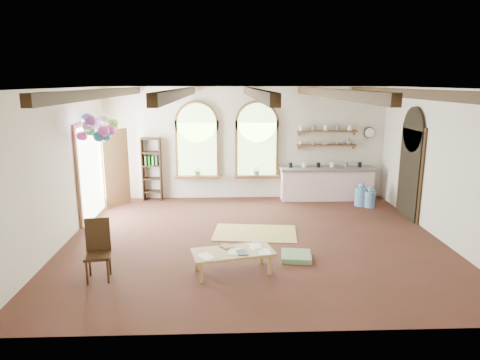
{
  "coord_description": "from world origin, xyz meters",
  "views": [
    {
      "loc": [
        -0.63,
        -8.68,
        3.32
      ],
      "look_at": [
        -0.29,
        0.6,
        1.19
      ],
      "focal_mm": 32.0,
      "sensor_mm": 36.0,
      "label": 1
    }
  ],
  "objects_px": {
    "kitchen_counter": "(326,183)",
    "coffee_table": "(233,254)",
    "balloon_cluster": "(98,128)",
    "side_chair": "(98,262)"
  },
  "relations": [
    {
      "from": "coffee_table",
      "to": "balloon_cluster",
      "type": "height_order",
      "value": "balloon_cluster"
    },
    {
      "from": "kitchen_counter",
      "to": "side_chair",
      "type": "relative_size",
      "value": 2.55
    },
    {
      "from": "balloon_cluster",
      "to": "side_chair",
      "type": "bearing_deg",
      "value": -76.89
    },
    {
      "from": "coffee_table",
      "to": "balloon_cluster",
      "type": "xyz_separation_m",
      "value": [
        -2.91,
        2.41,
        1.97
      ]
    },
    {
      "from": "side_chair",
      "to": "balloon_cluster",
      "type": "bearing_deg",
      "value": 103.11
    },
    {
      "from": "kitchen_counter",
      "to": "coffee_table",
      "type": "distance_m",
      "value": 5.56
    },
    {
      "from": "coffee_table",
      "to": "side_chair",
      "type": "height_order",
      "value": "side_chair"
    },
    {
      "from": "coffee_table",
      "to": "balloon_cluster",
      "type": "bearing_deg",
      "value": 140.42
    },
    {
      "from": "side_chair",
      "to": "coffee_table",
      "type": "bearing_deg",
      "value": 4.29
    },
    {
      "from": "side_chair",
      "to": "kitchen_counter",
      "type": "bearing_deg",
      "value": 44.27
    }
  ]
}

